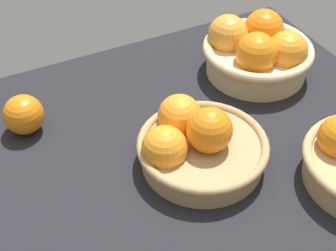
% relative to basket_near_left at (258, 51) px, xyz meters
% --- Properties ---
extents(market_tray, '(0.84, 0.72, 0.03)m').
position_rel_basket_near_left_xyz_m(market_tray, '(0.23, 0.14, -0.07)').
color(market_tray, black).
rests_on(market_tray, ground).
extents(basket_near_left, '(0.23, 0.23, 0.12)m').
position_rel_basket_near_left_xyz_m(basket_near_left, '(0.00, 0.00, 0.00)').
color(basket_near_left, '#D3BC8C').
rests_on(basket_near_left, market_tray).
extents(basket_center, '(0.22, 0.22, 0.11)m').
position_rel_basket_near_left_xyz_m(basket_center, '(0.24, 0.17, -0.01)').
color(basket_center, tan).
rests_on(basket_center, market_tray).
extents(loose_orange_front_gap, '(0.07, 0.07, 0.07)m').
position_rel_basket_near_left_xyz_m(loose_orange_front_gap, '(0.48, -0.03, -0.02)').
color(loose_orange_front_gap, orange).
rests_on(loose_orange_front_gap, market_tray).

